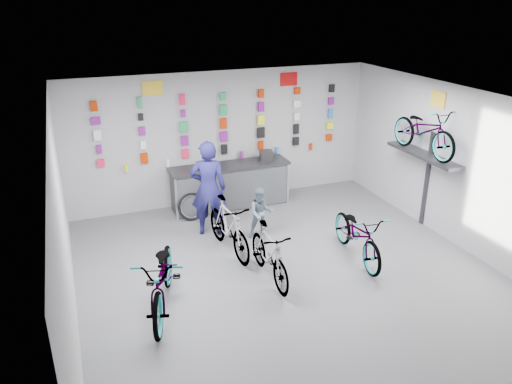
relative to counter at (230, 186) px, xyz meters
name	(u,v)px	position (x,y,z in m)	size (l,w,h in m)	color
floor	(298,285)	(0.00, -3.54, -0.49)	(8.00, 8.00, 0.00)	#4D4D51
ceiling	(304,108)	(0.00, -3.54, 2.51)	(8.00, 8.00, 0.00)	white
wall_back	(223,138)	(0.00, 0.46, 1.01)	(7.00, 7.00, 0.00)	#B3B3B5
wall_front	(501,371)	(0.00, -7.54, 1.01)	(7.00, 7.00, 0.00)	#B3B3B5
wall_left	(64,240)	(-3.50, -3.54, 1.01)	(8.00, 8.00, 0.00)	#B3B3B5
wall_right	(475,175)	(3.50, -3.54, 1.01)	(8.00, 8.00, 0.00)	#B3B3B5
counter	(230,186)	(0.00, 0.00, 0.00)	(2.70, 0.66, 1.00)	black
merch_wall	(224,127)	(0.00, 0.39, 1.28)	(5.57, 0.08, 1.57)	#F61F4C
wall_bracket	(424,159)	(3.33, -2.34, 0.98)	(0.39, 1.90, 2.00)	#333338
sign_left	(153,88)	(-1.50, 0.44, 2.23)	(0.42, 0.02, 0.30)	yellow
sign_right	(289,79)	(1.60, 0.44, 2.23)	(0.42, 0.02, 0.30)	red
sign_side	(438,99)	(3.48, -2.34, 2.16)	(0.02, 0.40, 0.30)	yellow
bike_left	(163,278)	(-2.21, -3.41, 0.05)	(0.72, 2.06, 1.08)	gray
bike_center	(269,254)	(-0.38, -3.20, 0.00)	(0.46, 1.62, 0.97)	gray
bike_right	(358,234)	(1.41, -3.10, 0.00)	(0.64, 1.85, 0.97)	gray
bike_service	(229,227)	(-0.71, -2.04, 0.04)	(0.49, 1.74, 1.05)	gray
bike_wall	(424,130)	(3.25, -2.34, 1.57)	(0.63, 1.80, 0.95)	gray
clerk	(208,189)	(-0.82, -1.14, 0.49)	(0.71, 0.47, 1.95)	navy
customer	(261,213)	(0.08, -1.67, 0.03)	(0.50, 0.39, 1.04)	slate
spare_wheel	(192,207)	(-1.00, -0.37, -0.19)	(0.62, 0.26, 0.60)	black
register	(266,156)	(0.88, 0.01, 0.62)	(0.28, 0.30, 0.22)	black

